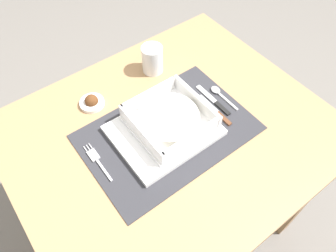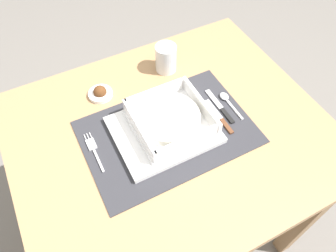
{
  "view_description": "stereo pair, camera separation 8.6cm",
  "coord_description": "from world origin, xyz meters",
  "px_view_note": "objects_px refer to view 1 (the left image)",
  "views": [
    {
      "loc": [
        -0.32,
        -0.41,
        1.44
      ],
      "look_at": [
        -0.01,
        -0.0,
        0.74
      ],
      "focal_mm": 34.37,
      "sensor_mm": 36.0,
      "label": 1
    },
    {
      "loc": [
        -0.24,
        -0.46,
        1.44
      ],
      "look_at": [
        -0.01,
        -0.0,
        0.74
      ],
      "focal_mm": 34.37,
      "sensor_mm": 36.0,
      "label": 2
    }
  ],
  "objects_px": {
    "drinking_glass": "(152,60)",
    "condiment_saucer": "(92,102)",
    "bread_knife": "(216,112)",
    "porridge_bowl": "(170,119)",
    "fork": "(96,159)",
    "spoon": "(218,92)",
    "butter_knife": "(215,102)",
    "dining_table": "(170,152)"
  },
  "relations": [
    {
      "from": "drinking_glass",
      "to": "condiment_saucer",
      "type": "relative_size",
      "value": 1.24
    },
    {
      "from": "fork",
      "to": "butter_knife",
      "type": "relative_size",
      "value": 0.94
    },
    {
      "from": "porridge_bowl",
      "to": "dining_table",
      "type": "bearing_deg",
      "value": -114.1
    },
    {
      "from": "porridge_bowl",
      "to": "fork",
      "type": "bearing_deg",
      "value": 172.41
    },
    {
      "from": "dining_table",
      "to": "butter_knife",
      "type": "relative_size",
      "value": 6.17
    },
    {
      "from": "spoon",
      "to": "bread_knife",
      "type": "distance_m",
      "value": 0.07
    },
    {
      "from": "bread_knife",
      "to": "drinking_glass",
      "type": "bearing_deg",
      "value": 104.4
    },
    {
      "from": "fork",
      "to": "porridge_bowl",
      "type": "bearing_deg",
      "value": -7.73
    },
    {
      "from": "fork",
      "to": "bread_knife",
      "type": "distance_m",
      "value": 0.36
    },
    {
      "from": "dining_table",
      "to": "condiment_saucer",
      "type": "height_order",
      "value": "condiment_saucer"
    },
    {
      "from": "spoon",
      "to": "porridge_bowl",
      "type": "bearing_deg",
      "value": -176.34
    },
    {
      "from": "porridge_bowl",
      "to": "butter_knife",
      "type": "bearing_deg",
      "value": -3.24
    },
    {
      "from": "butter_knife",
      "to": "drinking_glass",
      "type": "bearing_deg",
      "value": 107.9
    },
    {
      "from": "spoon",
      "to": "bread_knife",
      "type": "bearing_deg",
      "value": -135.87
    },
    {
      "from": "porridge_bowl",
      "to": "bread_knife",
      "type": "relative_size",
      "value": 1.46
    },
    {
      "from": "porridge_bowl",
      "to": "condiment_saucer",
      "type": "height_order",
      "value": "porridge_bowl"
    },
    {
      "from": "fork",
      "to": "spoon",
      "type": "xyz_separation_m",
      "value": [
        0.41,
        -0.02,
        0.0
      ]
    },
    {
      "from": "bread_knife",
      "to": "butter_knife",
      "type": "bearing_deg",
      "value": 58.88
    },
    {
      "from": "dining_table",
      "to": "bread_knife",
      "type": "xyz_separation_m",
      "value": [
        0.14,
        -0.03,
        0.12
      ]
    },
    {
      "from": "butter_knife",
      "to": "condiment_saucer",
      "type": "height_order",
      "value": "condiment_saucer"
    },
    {
      "from": "butter_knife",
      "to": "dining_table",
      "type": "bearing_deg",
      "value": -177.78
    },
    {
      "from": "dining_table",
      "to": "fork",
      "type": "xyz_separation_m",
      "value": [
        -0.21,
        0.04,
        0.12
      ]
    },
    {
      "from": "dining_table",
      "to": "spoon",
      "type": "height_order",
      "value": "spoon"
    },
    {
      "from": "fork",
      "to": "spoon",
      "type": "height_order",
      "value": "spoon"
    },
    {
      "from": "porridge_bowl",
      "to": "condiment_saucer",
      "type": "distance_m",
      "value": 0.24
    },
    {
      "from": "drinking_glass",
      "to": "condiment_saucer",
      "type": "xyz_separation_m",
      "value": [
        -0.23,
        -0.01,
        -0.03
      ]
    },
    {
      "from": "bread_knife",
      "to": "porridge_bowl",
      "type": "bearing_deg",
      "value": 168.85
    },
    {
      "from": "porridge_bowl",
      "to": "fork",
      "type": "relative_size",
      "value": 1.49
    },
    {
      "from": "butter_knife",
      "to": "bread_knife",
      "type": "relative_size",
      "value": 1.04
    },
    {
      "from": "porridge_bowl",
      "to": "fork",
      "type": "height_order",
      "value": "porridge_bowl"
    },
    {
      "from": "dining_table",
      "to": "bread_knife",
      "type": "height_order",
      "value": "bread_knife"
    },
    {
      "from": "drinking_glass",
      "to": "spoon",
      "type": "bearing_deg",
      "value": -64.59
    },
    {
      "from": "condiment_saucer",
      "to": "bread_knife",
      "type": "bearing_deg",
      "value": -42.11
    },
    {
      "from": "dining_table",
      "to": "condiment_saucer",
      "type": "xyz_separation_m",
      "value": [
        -0.13,
        0.21,
        0.12
      ]
    },
    {
      "from": "spoon",
      "to": "butter_knife",
      "type": "distance_m",
      "value": 0.04
    },
    {
      "from": "porridge_bowl",
      "to": "condiment_saucer",
      "type": "relative_size",
      "value": 2.7
    },
    {
      "from": "fork",
      "to": "condiment_saucer",
      "type": "bearing_deg",
      "value": 64.14
    },
    {
      "from": "drinking_glass",
      "to": "bread_knife",
      "type": "bearing_deg",
      "value": -80.48
    },
    {
      "from": "fork",
      "to": "bread_knife",
      "type": "xyz_separation_m",
      "value": [
        0.35,
        -0.07,
        0.0
      ]
    },
    {
      "from": "bread_knife",
      "to": "condiment_saucer",
      "type": "distance_m",
      "value": 0.36
    },
    {
      "from": "drinking_glass",
      "to": "condiment_saucer",
      "type": "height_order",
      "value": "drinking_glass"
    },
    {
      "from": "porridge_bowl",
      "to": "butter_knife",
      "type": "distance_m",
      "value": 0.16
    }
  ]
}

